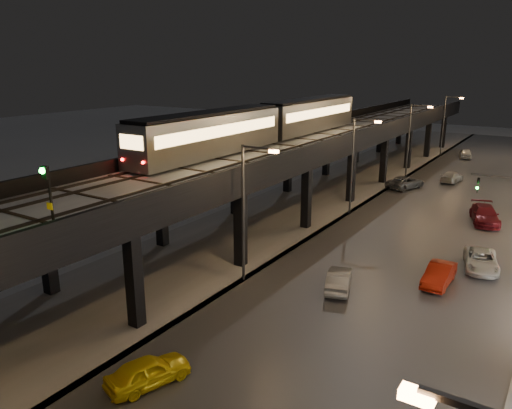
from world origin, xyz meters
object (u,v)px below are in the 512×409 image
Objects in this scene: subway_train at (267,122)px; car_taxi at (148,372)px; car_onc_white at (485,215)px; car_near_white at (339,280)px; car_far_white at (465,154)px; car_mid_silver at (405,183)px; car_onc_silver at (439,275)px; car_onc_dark at (481,261)px; rail_signal at (48,187)px; car_mid_dark at (452,177)px.

car_taxi is at bearing -68.95° from subway_train.
subway_train is 21.36m from car_onc_white.
car_near_white is 51.83m from car_far_white.
car_far_white is (11.44, 38.13, -7.62)m from subway_train.
car_near_white is 0.95× the size of car_far_white.
car_far_white is (2.06, 23.40, 0.01)m from car_mid_silver.
car_mid_silver is (-1.09, 41.92, 0.04)m from car_taxi.
subway_train is at bearing 76.73° from car_mid_silver.
car_onc_silver is 4.51m from car_onc_dark.
car_taxi is 0.97× the size of car_near_white.
rail_signal is 0.80× the size of car_taxi.
subway_train is 22.67m from car_onc_dark.
car_taxi is at bearing -121.20° from car_onc_white.
car_near_white is 34.46m from car_mid_dark.
car_far_white is at bearing 99.33° from car_onc_silver.
subway_train is 11.44× the size of rail_signal.
car_taxi is 0.77× the size of car_mid_silver.
car_onc_silver reaches higher than car_near_white.
car_onc_dark is at bearing -96.77° from car_taxi.
car_onc_dark is (6.98, 8.23, -0.02)m from car_near_white.
car_onc_dark is at bearing -148.45° from car_near_white.
rail_signal is at bearing -122.81° from car_onc_silver.
rail_signal is 0.73× the size of car_far_white.
rail_signal reaches higher than car_near_white.
car_far_white is at bearing -72.59° from car_taxi.
car_near_white is at bearing 63.68° from rail_signal.
subway_train is at bearing -63.17° from car_near_white.
car_mid_silver is at bearing 72.41° from car_far_white.
rail_signal is 0.59× the size of car_onc_white.
car_onc_silver is at bearing -159.37° from car_near_white.
subway_train is 20.78m from car_near_white.
car_near_white is at bearing -140.64° from car_onc_silver.
rail_signal reaches higher than car_taxi.
car_far_white is 33.18m from car_onc_white.
car_taxi reaches higher than car_onc_dark.
subway_train is at bearing 60.75° from car_far_white.
subway_train is 40.53m from car_far_white.
car_onc_dark is (1.86, 4.11, -0.03)m from car_onc_silver.
car_taxi is 0.94× the size of car_onc_silver.
subway_train reaches higher than car_onc_silver.
car_onc_white is (5.97, -14.96, 0.13)m from car_mid_dark.
car_mid_dark is (13.13, 20.80, -7.70)m from subway_train.
rail_signal is at bearing 45.53° from car_near_white.
car_far_white is (-2.21, 51.79, 0.06)m from car_near_white.
car_mid_silver is 26.03m from car_onc_silver.
car_taxi is 48.06m from car_mid_dark.
subway_train is 6.99× the size of car_mid_silver.
rail_signal is at bearing -126.95° from car_onc_white.
car_onc_silver is (12.37, 18.76, -8.12)m from rail_signal.
car_mid_silver is at bearing -70.25° from car_taxi.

